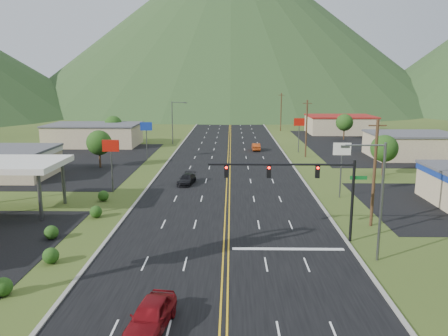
{
  "coord_description": "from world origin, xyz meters",
  "views": [
    {
      "loc": [
        0.41,
        -21.22,
        13.44
      ],
      "look_at": [
        -0.35,
        22.78,
        4.5
      ],
      "focal_mm": 35.0,
      "sensor_mm": 36.0,
      "label": 1
    }
  ],
  "objects_px": {
    "streetlight_west": "(174,120)",
    "car_dark_mid": "(187,180)",
    "car_red_near": "(151,316)",
    "streetlight_east": "(378,194)",
    "gas_canopy": "(12,165)",
    "car_red_far": "(256,147)",
    "traffic_signal": "(305,180)"
  },
  "relations": [
    {
      "from": "car_red_far",
      "to": "gas_canopy",
      "type": "bearing_deg",
      "value": 54.89
    },
    {
      "from": "car_red_near",
      "to": "streetlight_west",
      "type": "bearing_deg",
      "value": 105.27
    },
    {
      "from": "gas_canopy",
      "to": "car_dark_mid",
      "type": "bearing_deg",
      "value": 36.18
    },
    {
      "from": "streetlight_east",
      "to": "streetlight_west",
      "type": "height_order",
      "value": "same"
    },
    {
      "from": "streetlight_east",
      "to": "car_red_near",
      "type": "distance_m",
      "value": 18.47
    },
    {
      "from": "car_dark_mid",
      "to": "car_red_far",
      "type": "height_order",
      "value": "car_red_far"
    },
    {
      "from": "gas_canopy",
      "to": "car_dark_mid",
      "type": "relative_size",
      "value": 2.29
    },
    {
      "from": "streetlight_west",
      "to": "car_red_near",
      "type": "height_order",
      "value": "streetlight_west"
    },
    {
      "from": "traffic_signal",
      "to": "car_red_far",
      "type": "bearing_deg",
      "value": 91.6
    },
    {
      "from": "streetlight_east",
      "to": "car_red_near",
      "type": "bearing_deg",
      "value": -147.48
    },
    {
      "from": "gas_canopy",
      "to": "car_dark_mid",
      "type": "xyz_separation_m",
      "value": [
        16.59,
        12.13,
        -4.24
      ]
    },
    {
      "from": "traffic_signal",
      "to": "car_red_far",
      "type": "distance_m",
      "value": 48.19
    },
    {
      "from": "gas_canopy",
      "to": "car_red_near",
      "type": "xyz_separation_m",
      "value": [
        18.05,
        -21.64,
        -4.06
      ]
    },
    {
      "from": "car_dark_mid",
      "to": "gas_canopy",
      "type": "bearing_deg",
      "value": -134.7
    },
    {
      "from": "gas_canopy",
      "to": "car_red_far",
      "type": "distance_m",
      "value": 48.48
    },
    {
      "from": "traffic_signal",
      "to": "car_red_near",
      "type": "bearing_deg",
      "value": -127.41
    },
    {
      "from": "streetlight_east",
      "to": "car_red_far",
      "type": "xyz_separation_m",
      "value": [
        -6.03,
        51.95,
        -4.48
      ]
    },
    {
      "from": "streetlight_west",
      "to": "car_red_near",
      "type": "relative_size",
      "value": 1.88
    },
    {
      "from": "car_dark_mid",
      "to": "car_red_far",
      "type": "bearing_deg",
      "value": 78.34
    },
    {
      "from": "streetlight_east",
      "to": "car_red_far",
      "type": "bearing_deg",
      "value": 96.63
    },
    {
      "from": "streetlight_east",
      "to": "gas_canopy",
      "type": "height_order",
      "value": "streetlight_east"
    },
    {
      "from": "streetlight_west",
      "to": "car_dark_mid",
      "type": "bearing_deg",
      "value": -80.09
    },
    {
      "from": "traffic_signal",
      "to": "car_dark_mid",
      "type": "xyz_separation_m",
      "value": [
        -11.9,
        20.13,
        -4.7
      ]
    },
    {
      "from": "streetlight_east",
      "to": "gas_canopy",
      "type": "bearing_deg",
      "value": 160.12
    },
    {
      "from": "gas_canopy",
      "to": "streetlight_east",
      "type": "bearing_deg",
      "value": -19.88
    },
    {
      "from": "car_red_near",
      "to": "traffic_signal",
      "type": "bearing_deg",
      "value": 61.53
    },
    {
      "from": "traffic_signal",
      "to": "gas_canopy",
      "type": "height_order",
      "value": "traffic_signal"
    },
    {
      "from": "streetlight_east",
      "to": "gas_canopy",
      "type": "xyz_separation_m",
      "value": [
        -33.18,
        12.0,
        -0.31
      ]
    },
    {
      "from": "streetlight_east",
      "to": "car_dark_mid",
      "type": "distance_m",
      "value": 29.63
    },
    {
      "from": "traffic_signal",
      "to": "car_dark_mid",
      "type": "bearing_deg",
      "value": 120.58
    },
    {
      "from": "car_dark_mid",
      "to": "car_red_near",
      "type": "bearing_deg",
      "value": -78.4
    },
    {
      "from": "gas_canopy",
      "to": "traffic_signal",
      "type": "bearing_deg",
      "value": -15.7
    }
  ]
}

